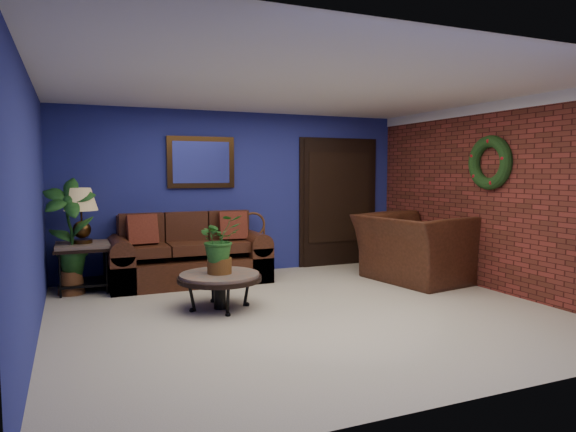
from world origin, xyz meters
name	(u,v)px	position (x,y,z in m)	size (l,w,h in m)	color
floor	(306,311)	(0.00, 0.00, 0.00)	(5.50, 5.50, 0.00)	beige
wall_back	(239,193)	(0.00, 2.50, 1.25)	(5.50, 0.04, 2.50)	navy
wall_left	(31,209)	(-2.75, 0.00, 1.25)	(0.04, 5.00, 2.50)	navy
wall_right_brick	(495,197)	(2.75, 0.00, 1.25)	(0.04, 5.00, 2.50)	maroon
ceiling	(307,87)	(0.00, 0.00, 2.50)	(5.50, 5.00, 0.02)	white
crown_molding	(496,106)	(2.72, 0.00, 2.43)	(0.03, 5.00, 0.14)	white
wall_mirror	(201,162)	(-0.60, 2.46, 1.72)	(1.02, 0.06, 0.77)	#3E2710
closet_door	(338,203)	(1.75, 2.47, 1.05)	(1.44, 0.06, 2.18)	black
wreath	(490,163)	(2.69, 0.05, 1.70)	(0.72, 0.72, 0.16)	black
sofa	(188,259)	(-0.89, 2.08, 0.33)	(2.21, 0.95, 0.99)	#4A2315
coffee_table	(220,278)	(-0.87, 0.50, 0.36)	(0.97, 0.97, 0.42)	#58534D
end_table	(83,254)	(-2.30, 2.05, 0.49)	(0.70, 0.70, 0.64)	#58534D
table_lamp	(81,209)	(-2.30, 2.05, 1.10)	(0.42, 0.42, 0.70)	#3E2710
side_chair	(255,240)	(0.13, 2.12, 0.54)	(0.44, 0.44, 0.96)	#573118
armchair	(416,248)	(2.15, 0.86, 0.48)	(1.48, 1.29, 0.96)	#4A2315
coffee_plant	(219,242)	(-0.87, 0.50, 0.78)	(0.59, 0.54, 0.68)	brown
floor_plant	(416,249)	(2.35, 1.11, 0.42)	(0.39, 0.33, 0.81)	brown
tall_plant	(69,232)	(-2.45, 1.95, 0.81)	(0.75, 0.59, 1.50)	brown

